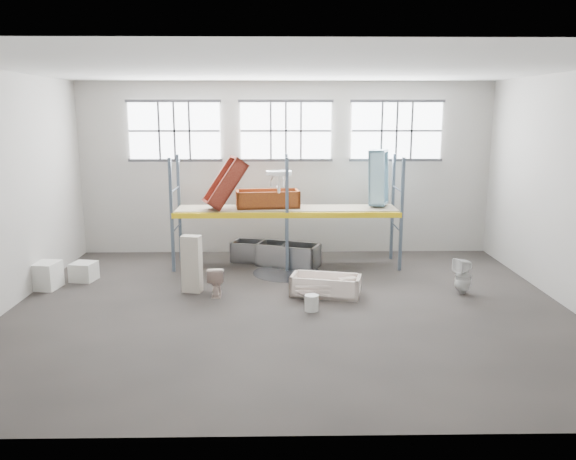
{
  "coord_description": "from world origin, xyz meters",
  "views": [
    {
      "loc": [
        -0.24,
        -11.79,
        4.19
      ],
      "look_at": [
        0.0,
        1.5,
        1.4
      ],
      "focal_mm": 35.77,
      "sensor_mm": 36.0,
      "label": 1
    }
  ],
  "objects_px": {
    "bathtub_beige": "(326,285)",
    "rust_tub_flat": "(268,199)",
    "cistern_tall": "(192,264)",
    "toilet_white": "(463,276)",
    "steel_tub_right": "(288,255)",
    "carton_near": "(43,275)",
    "blue_tub_upright": "(379,177)",
    "steel_tub_left": "(260,251)",
    "toilet_beige": "(216,281)",
    "bucket": "(312,303)"
  },
  "relations": [
    {
      "from": "carton_near",
      "to": "steel_tub_right",
      "type": "bearing_deg",
      "value": 18.23
    },
    {
      "from": "toilet_white",
      "to": "carton_near",
      "type": "bearing_deg",
      "value": -115.15
    },
    {
      "from": "bathtub_beige",
      "to": "toilet_beige",
      "type": "bearing_deg",
      "value": -167.77
    },
    {
      "from": "steel_tub_right",
      "to": "bucket",
      "type": "bearing_deg",
      "value": -83.25
    },
    {
      "from": "steel_tub_left",
      "to": "bucket",
      "type": "distance_m",
      "value": 4.3
    },
    {
      "from": "bathtub_beige",
      "to": "rust_tub_flat",
      "type": "xyz_separation_m",
      "value": [
        -1.37,
        2.78,
        1.59
      ]
    },
    {
      "from": "steel_tub_left",
      "to": "blue_tub_upright",
      "type": "relative_size",
      "value": 1.03
    },
    {
      "from": "cistern_tall",
      "to": "steel_tub_right",
      "type": "xyz_separation_m",
      "value": [
        2.29,
        2.28,
        -0.37
      ]
    },
    {
      "from": "steel_tub_left",
      "to": "blue_tub_upright",
      "type": "bearing_deg",
      "value": -3.98
    },
    {
      "from": "rust_tub_flat",
      "to": "carton_near",
      "type": "relative_size",
      "value": 2.27
    },
    {
      "from": "toilet_white",
      "to": "rust_tub_flat",
      "type": "bearing_deg",
      "value": -142.62
    },
    {
      "from": "cistern_tall",
      "to": "steel_tub_left",
      "type": "xyz_separation_m",
      "value": [
        1.5,
        2.76,
        -0.39
      ]
    },
    {
      "from": "bathtub_beige",
      "to": "cistern_tall",
      "type": "xyz_separation_m",
      "value": [
        -3.11,
        0.31,
        0.44
      ]
    },
    {
      "from": "blue_tub_upright",
      "to": "bucket",
      "type": "bearing_deg",
      "value": -117.57
    },
    {
      "from": "steel_tub_left",
      "to": "rust_tub_flat",
      "type": "distance_m",
      "value": 1.58
    },
    {
      "from": "toilet_white",
      "to": "steel_tub_left",
      "type": "bearing_deg",
      "value": -143.86
    },
    {
      "from": "cistern_tall",
      "to": "bucket",
      "type": "height_order",
      "value": "cistern_tall"
    },
    {
      "from": "cistern_tall",
      "to": "rust_tub_flat",
      "type": "xyz_separation_m",
      "value": [
        1.73,
        2.47,
        1.15
      ]
    },
    {
      "from": "toilet_white",
      "to": "steel_tub_right",
      "type": "distance_m",
      "value": 4.75
    },
    {
      "from": "toilet_beige",
      "to": "cistern_tall",
      "type": "bearing_deg",
      "value": -26.89
    },
    {
      "from": "blue_tub_upright",
      "to": "steel_tub_left",
      "type": "bearing_deg",
      "value": 176.02
    },
    {
      "from": "bathtub_beige",
      "to": "cistern_tall",
      "type": "bearing_deg",
      "value": -172.25
    },
    {
      "from": "cistern_tall",
      "to": "blue_tub_upright",
      "type": "height_order",
      "value": "blue_tub_upright"
    },
    {
      "from": "toilet_white",
      "to": "toilet_beige",
      "type": "bearing_deg",
      "value": -111.75
    },
    {
      "from": "steel_tub_right",
      "to": "blue_tub_upright",
      "type": "height_order",
      "value": "blue_tub_upright"
    },
    {
      "from": "bathtub_beige",
      "to": "rust_tub_flat",
      "type": "distance_m",
      "value": 3.49
    },
    {
      "from": "toilet_beige",
      "to": "bucket",
      "type": "bearing_deg",
      "value": 149.73
    },
    {
      "from": "bathtub_beige",
      "to": "toilet_beige",
      "type": "height_order",
      "value": "toilet_beige"
    },
    {
      "from": "bathtub_beige",
      "to": "carton_near",
      "type": "bearing_deg",
      "value": -172.03
    },
    {
      "from": "toilet_beige",
      "to": "toilet_white",
      "type": "distance_m",
      "value": 5.72
    },
    {
      "from": "steel_tub_left",
      "to": "toilet_beige",
      "type": "bearing_deg",
      "value": -106.91
    },
    {
      "from": "bathtub_beige",
      "to": "toilet_beige",
      "type": "distance_m",
      "value": 2.53
    },
    {
      "from": "toilet_white",
      "to": "steel_tub_left",
      "type": "distance_m",
      "value": 5.67
    },
    {
      "from": "steel_tub_left",
      "to": "rust_tub_flat",
      "type": "relative_size",
      "value": 0.9
    },
    {
      "from": "bathtub_beige",
      "to": "toilet_white",
      "type": "relative_size",
      "value": 1.87
    },
    {
      "from": "cistern_tall",
      "to": "rust_tub_flat",
      "type": "distance_m",
      "value": 3.23
    },
    {
      "from": "rust_tub_flat",
      "to": "bucket",
      "type": "xyz_separation_m",
      "value": [
        0.99,
        -3.83,
        -1.65
      ]
    },
    {
      "from": "bathtub_beige",
      "to": "carton_near",
      "type": "height_order",
      "value": "carton_near"
    },
    {
      "from": "toilet_beige",
      "to": "carton_near",
      "type": "xyz_separation_m",
      "value": [
        -4.2,
        0.59,
        -0.03
      ]
    },
    {
      "from": "bathtub_beige",
      "to": "toilet_beige",
      "type": "xyz_separation_m",
      "value": [
        -2.53,
        0.05,
        0.11
      ]
    },
    {
      "from": "toilet_white",
      "to": "bathtub_beige",
      "type": "bearing_deg",
      "value": -110.82
    },
    {
      "from": "toilet_white",
      "to": "bucket",
      "type": "height_order",
      "value": "toilet_white"
    },
    {
      "from": "cistern_tall",
      "to": "steel_tub_right",
      "type": "height_order",
      "value": "cistern_tall"
    },
    {
      "from": "bathtub_beige",
      "to": "blue_tub_upright",
      "type": "distance_m",
      "value": 3.93
    },
    {
      "from": "bathtub_beige",
      "to": "steel_tub_left",
      "type": "bearing_deg",
      "value": 131.15
    },
    {
      "from": "blue_tub_upright",
      "to": "toilet_beige",
      "type": "bearing_deg",
      "value": -146.25
    },
    {
      "from": "cistern_tall",
      "to": "rust_tub_flat",
      "type": "relative_size",
      "value": 0.79
    },
    {
      "from": "cistern_tall",
      "to": "steel_tub_left",
      "type": "height_order",
      "value": "cistern_tall"
    },
    {
      "from": "cistern_tall",
      "to": "carton_near",
      "type": "height_order",
      "value": "cistern_tall"
    },
    {
      "from": "steel_tub_right",
      "to": "blue_tub_upright",
      "type": "xyz_separation_m",
      "value": [
        2.46,
        0.25,
        2.09
      ]
    }
  ]
}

